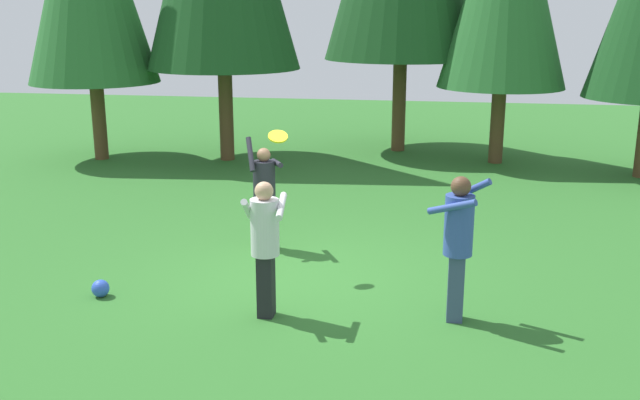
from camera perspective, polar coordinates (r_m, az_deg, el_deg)
ground_plane at (r=10.09m, az=-1.49°, el=-6.02°), size 40.00×40.00×0.00m
person_thrower at (r=10.97m, az=-4.44°, el=0.83°), size 0.63×0.62×1.75m
person_catcher at (r=8.50m, az=-4.39°, el=-3.03°), size 0.54×0.61×1.67m
person_bystander at (r=8.50m, az=10.93°, el=-2.82°), size 0.74×0.70×1.77m
frisbee at (r=9.78m, az=-3.36°, el=5.06°), size 0.34×0.33×0.15m
ball_red at (r=12.89m, az=-4.01°, el=-0.87°), size 0.20×0.20×0.20m
ball_blue at (r=9.76m, az=-17.04°, el=-6.73°), size 0.23×0.23×0.23m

